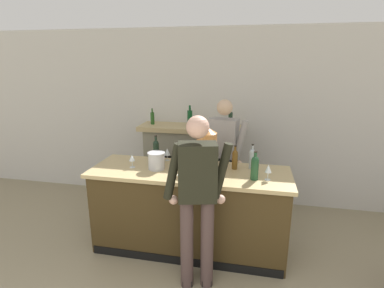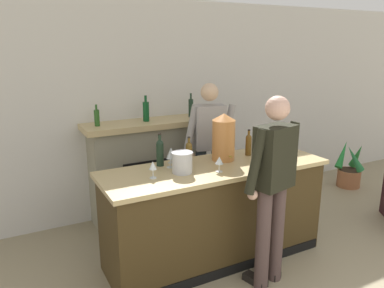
% 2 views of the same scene
% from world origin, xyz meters
% --- Properties ---
extents(wall_back_panel, '(12.00, 0.07, 2.75)m').
position_xyz_m(wall_back_panel, '(0.00, 4.34, 1.38)').
color(wall_back_panel, silver).
rests_on(wall_back_panel, ground_plane).
extents(bar_counter, '(2.33, 0.79, 1.02)m').
position_xyz_m(bar_counter, '(-0.11, 2.84, 0.51)').
color(bar_counter, '#3E2E16').
rests_on(bar_counter, ground_plane).
extents(fireplace_stone, '(1.58, 0.52, 1.60)m').
position_xyz_m(fireplace_stone, '(-0.37, 4.08, 0.65)').
color(fireplace_stone, gray).
rests_on(fireplace_stone, ground_plane).
extents(potted_plant_corner, '(0.43, 0.49, 0.73)m').
position_xyz_m(potted_plant_corner, '(2.85, 3.61, 0.27)').
color(potted_plant_corner, '#9A5E3B').
rests_on(potted_plant_corner, ground_plane).
extents(person_customer, '(0.65, 0.37, 1.78)m').
position_xyz_m(person_customer, '(0.10, 2.22, 0.99)').
color(person_customer, '#4A3836').
rests_on(person_customer, ground_plane).
extents(person_bartender, '(0.65, 0.36, 1.77)m').
position_xyz_m(person_bartender, '(0.21, 3.52, 0.98)').
color(person_bartender, '#33414C').
rests_on(person_bartender, ground_plane).
extents(copper_dispenser, '(0.24, 0.28, 0.49)m').
position_xyz_m(copper_dispenser, '(0.06, 2.98, 1.27)').
color(copper_dispenser, '#C67D40').
rests_on(copper_dispenser, bar_counter).
extents(ice_bucket_steel, '(0.20, 0.20, 0.20)m').
position_xyz_m(ice_bucket_steel, '(-0.50, 2.81, 1.12)').
color(ice_bucket_steel, silver).
rests_on(ice_bucket_steel, bar_counter).
extents(wine_bottle_chardonnay_pale, '(0.07, 0.07, 0.29)m').
position_xyz_m(wine_bottle_chardonnay_pale, '(0.40, 3.00, 1.15)').
color(wine_bottle_chardonnay_pale, brown).
rests_on(wine_bottle_chardonnay_pale, bar_counter).
extents(wine_bottle_riesling_slim, '(0.07, 0.07, 0.28)m').
position_xyz_m(wine_bottle_riesling_slim, '(-0.32, 3.03, 1.15)').
color(wine_bottle_riesling_slim, brown).
rests_on(wine_bottle_riesling_slim, bar_counter).
extents(wine_bottle_rose_blush, '(0.07, 0.07, 0.30)m').
position_xyz_m(wine_bottle_rose_blush, '(0.59, 3.06, 1.15)').
color(wine_bottle_rose_blush, '#A6B3BD').
rests_on(wine_bottle_rose_blush, bar_counter).
extents(wine_bottle_merlot_tall, '(0.07, 0.07, 0.33)m').
position_xyz_m(wine_bottle_merlot_tall, '(-0.60, 3.10, 1.17)').
color(wine_bottle_merlot_tall, black).
rests_on(wine_bottle_merlot_tall, bar_counter).
extents(wine_bottle_cabernet_heavy, '(0.08, 0.08, 0.32)m').
position_xyz_m(wine_bottle_cabernet_heavy, '(0.63, 2.71, 1.16)').
color(wine_bottle_cabernet_heavy, '#1E4829').
rests_on(wine_bottle_cabernet_heavy, bar_counter).
extents(wine_glass_mid_counter, '(0.07, 0.07, 0.16)m').
position_xyz_m(wine_glass_mid_counter, '(-0.80, 2.80, 1.13)').
color(wine_glass_mid_counter, silver).
rests_on(wine_glass_mid_counter, bar_counter).
extents(wine_glass_front_right, '(0.08, 0.08, 0.16)m').
position_xyz_m(wine_glass_front_right, '(-0.47, 3.14, 1.13)').
color(wine_glass_front_right, silver).
rests_on(wine_glass_front_right, bar_counter).
extents(wine_glass_back_row, '(0.07, 0.07, 0.17)m').
position_xyz_m(wine_glass_back_row, '(-0.54, 3.00, 1.14)').
color(wine_glass_back_row, silver).
rests_on(wine_glass_back_row, bar_counter).
extents(wine_glass_near_bucket, '(0.08, 0.08, 0.15)m').
position_xyz_m(wine_glass_near_bucket, '(-0.18, 2.67, 1.13)').
color(wine_glass_near_bucket, silver).
rests_on(wine_glass_near_bucket, bar_counter).
extents(wine_glass_by_dispenser, '(0.07, 0.07, 0.18)m').
position_xyz_m(wine_glass_by_dispenser, '(0.77, 2.72, 1.15)').
color(wine_glass_by_dispenser, silver).
rests_on(wine_glass_by_dispenser, bar_counter).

